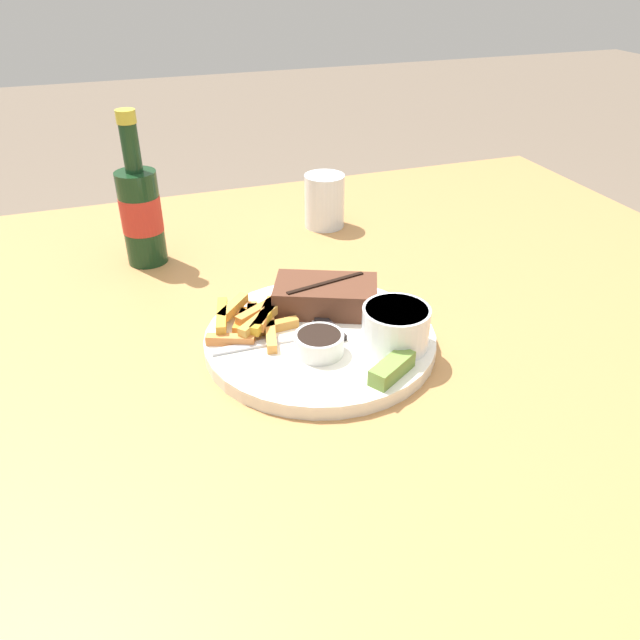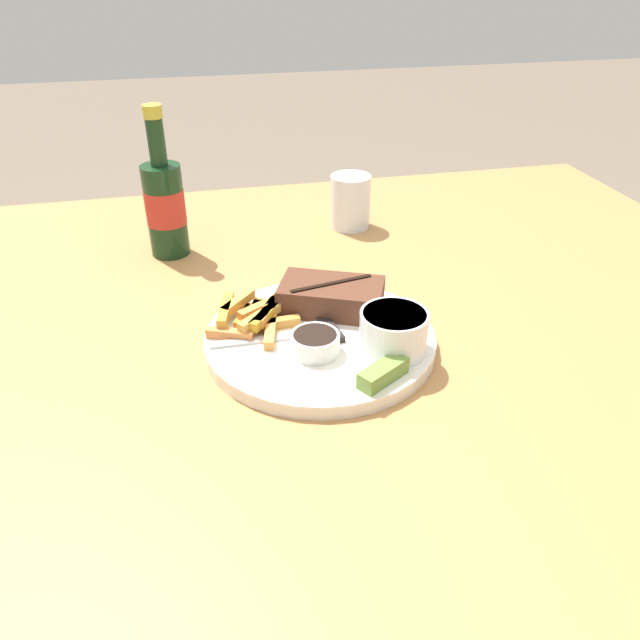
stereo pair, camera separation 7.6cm
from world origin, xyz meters
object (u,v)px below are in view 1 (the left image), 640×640
(drinking_glass, at_px, (324,201))
(coleslaw_cup, at_px, (396,325))
(dinner_plate, at_px, (320,340))
(fork_utensil, at_px, (261,343))
(knife_utensil, at_px, (317,317))
(beer_bottle, at_px, (141,212))
(steak_portion, at_px, (326,296))
(dipping_sauce_cup, at_px, (319,343))
(pickle_spear, at_px, (392,368))

(drinking_glass, bearing_deg, coleslaw_cup, -98.20)
(dinner_plate, relative_size, fork_utensil, 2.14)
(knife_utensil, height_order, beer_bottle, beer_bottle)
(steak_portion, distance_m, fork_utensil, 0.12)
(coleslaw_cup, relative_size, dipping_sauce_cup, 1.38)
(coleslaw_cup, relative_size, knife_utensil, 0.49)
(dinner_plate, bearing_deg, beer_bottle, 118.92)
(pickle_spear, distance_m, knife_utensil, 0.15)
(coleslaw_cup, distance_m, dipping_sauce_cup, 0.09)
(dipping_sauce_cup, relative_size, pickle_spear, 0.88)
(steak_portion, relative_size, coleslaw_cup, 1.89)
(steak_portion, height_order, beer_bottle, beer_bottle)
(beer_bottle, bearing_deg, drinking_glass, 7.72)
(fork_utensil, xyz_separation_m, knife_utensil, (0.08, 0.03, 0.00))
(dipping_sauce_cup, distance_m, fork_utensil, 0.07)
(pickle_spear, relative_size, fork_utensil, 0.49)
(steak_portion, xyz_separation_m, dipping_sauce_cup, (-0.04, -0.10, -0.00))
(drinking_glass, bearing_deg, steak_portion, -109.50)
(dinner_plate, bearing_deg, drinking_glass, 69.38)
(pickle_spear, relative_size, drinking_glass, 0.72)
(beer_bottle, distance_m, drinking_glass, 0.32)
(fork_utensil, distance_m, drinking_glass, 0.42)
(dinner_plate, xyz_separation_m, pickle_spear, (0.05, -0.11, 0.02))
(dinner_plate, xyz_separation_m, drinking_glass, (0.14, 0.36, 0.04))
(dipping_sauce_cup, xyz_separation_m, drinking_glass, (0.15, 0.40, 0.01))
(coleslaw_cup, bearing_deg, dinner_plate, 144.70)
(drinking_glass, bearing_deg, dipping_sauce_cup, -110.64)
(dipping_sauce_cup, bearing_deg, steak_portion, 65.82)
(dinner_plate, distance_m, knife_utensil, 0.04)
(coleslaw_cup, distance_m, beer_bottle, 0.45)
(dinner_plate, relative_size, beer_bottle, 1.23)
(steak_portion, bearing_deg, pickle_spear, -83.61)
(dinner_plate, height_order, drinking_glass, drinking_glass)
(steak_portion, bearing_deg, dipping_sauce_cup, -114.18)
(steak_portion, distance_m, drinking_glass, 0.32)
(dinner_plate, xyz_separation_m, beer_bottle, (-0.18, 0.32, 0.07))
(knife_utensil, relative_size, beer_bottle, 0.71)
(dinner_plate, bearing_deg, dipping_sauce_cup, -110.90)
(knife_utensil, bearing_deg, dinner_plate, 158.49)
(steak_portion, xyz_separation_m, pickle_spear, (0.02, -0.17, -0.01))
(pickle_spear, xyz_separation_m, knife_utensil, (-0.04, 0.14, -0.01))
(pickle_spear, bearing_deg, fork_utensil, 138.01)
(steak_portion, bearing_deg, beer_bottle, 127.95)
(pickle_spear, distance_m, drinking_glass, 0.48)
(fork_utensil, height_order, drinking_glass, drinking_glass)
(dipping_sauce_cup, height_order, drinking_glass, drinking_glass)
(fork_utensil, xyz_separation_m, beer_bottle, (-0.10, 0.32, 0.06))
(dinner_plate, height_order, fork_utensil, fork_utensil)
(knife_utensil, height_order, drinking_glass, drinking_glass)
(beer_bottle, bearing_deg, dipping_sauce_cup, -65.67)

